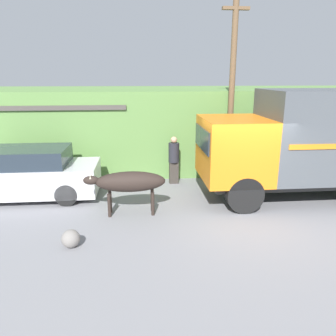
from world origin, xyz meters
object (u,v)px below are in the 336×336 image
at_px(pedestrian_on_hill, 174,158).
at_px(utility_pole, 232,84).
at_px(parked_suv, 26,174).
at_px(cargo_truck, 311,141).
at_px(brown_cow, 129,182).
at_px(roadside_rock, 71,239).

relative_size(pedestrian_on_hill, utility_pole, 0.25).
distance_m(parked_suv, utility_pole, 7.36).
height_order(cargo_truck, parked_suv, cargo_truck).
bearing_deg(parked_suv, brown_cow, -23.66).
relative_size(brown_cow, utility_pole, 0.33).
height_order(cargo_truck, roadside_rock, cargo_truck).
relative_size(brown_cow, pedestrian_on_hill, 1.31).
bearing_deg(pedestrian_on_hill, roadside_rock, 54.78).
relative_size(cargo_truck, pedestrian_on_hill, 3.73).
xyz_separation_m(cargo_truck, utility_pole, (-1.93, 2.07, 1.62)).
distance_m(brown_cow, utility_pole, 5.18).
distance_m(brown_cow, roadside_rock, 2.27).
height_order(pedestrian_on_hill, utility_pole, utility_pole).
relative_size(parked_suv, utility_pole, 0.67).
distance_m(brown_cow, pedestrian_on_hill, 2.99).
bearing_deg(pedestrian_on_hill, cargo_truck, 153.11).
bearing_deg(roadside_rock, brown_cow, 53.71).
height_order(brown_cow, pedestrian_on_hill, pedestrian_on_hill).
bearing_deg(brown_cow, utility_pole, 44.14).
distance_m(pedestrian_on_hill, utility_pole, 3.24).
distance_m(cargo_truck, parked_suv, 8.76).
distance_m(cargo_truck, pedestrian_on_hill, 4.44).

